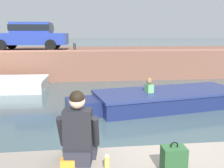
{
  "coord_description": "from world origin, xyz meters",
  "views": [
    {
      "loc": [
        -1.29,
        -3.43,
        2.4
      ],
      "look_at": [
        -0.53,
        3.35,
        1.07
      ],
      "focal_mm": 40.0,
      "sensor_mm": 36.0,
      "label": 1
    }
  ],
  "objects": [
    {
      "name": "mooring_bollard_mid",
      "position": [
        -1.76,
        9.81,
        1.82
      ],
      "size": [
        0.15,
        0.15,
        0.45
      ],
      "color": "#2D2B28",
      "rests_on": "far_quay_wall"
    },
    {
      "name": "ground_plane",
      "position": [
        0.0,
        4.78,
        0.0
      ],
      "size": [
        400.0,
        400.0,
        0.0
      ],
      "primitive_type": "plane",
      "color": "#3D5156"
    },
    {
      "name": "motorboat_passing",
      "position": [
        1.31,
        4.52,
        0.28
      ],
      "size": [
        6.1,
        2.79,
        1.04
      ],
      "color": "navy",
      "rests_on": "ground"
    },
    {
      "name": "person_seated_left",
      "position": [
        -1.38,
        -0.35,
        1.14
      ],
      "size": [
        0.56,
        0.56,
        0.96
      ],
      "color": "#282833",
      "rests_on": "near_quay"
    },
    {
      "name": "far_wall_coping",
      "position": [
        0.0,
        9.68,
        1.62
      ],
      "size": [
        60.0,
        0.24,
        0.08
      ],
      "primitive_type": "cube",
      "color": "#925F4C",
      "rests_on": "far_quay_wall"
    },
    {
      "name": "bottle_drink",
      "position": [
        -1.04,
        -0.63,
        0.86
      ],
      "size": [
        0.06,
        0.06,
        0.2
      ],
      "color": "#CCC64C",
      "rests_on": "near_quay"
    },
    {
      "name": "backpack_on_ledge",
      "position": [
        -0.26,
        -0.78,
        0.93
      ],
      "size": [
        0.28,
        0.24,
        0.41
      ],
      "color": "#234C28",
      "rests_on": "near_quay"
    },
    {
      "name": "far_quay_wall",
      "position": [
        0.0,
        12.56,
        0.79
      ],
      "size": [
        60.0,
        6.0,
        1.58
      ],
      "primitive_type": "cube",
      "color": "brown",
      "rests_on": "ground"
    },
    {
      "name": "car_left_inner_blue",
      "position": [
        -4.29,
        11.52,
        2.43
      ],
      "size": [
        4.34,
        2.12,
        1.54
      ],
      "color": "#233893",
      "rests_on": "far_quay_wall"
    },
    {
      "name": "snack_bag",
      "position": [
        -1.53,
        -0.48,
        0.82
      ],
      "size": [
        0.18,
        0.12,
        0.1
      ],
      "primitive_type": "cube",
      "color": "orange",
      "rests_on": "near_quay"
    }
  ]
}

